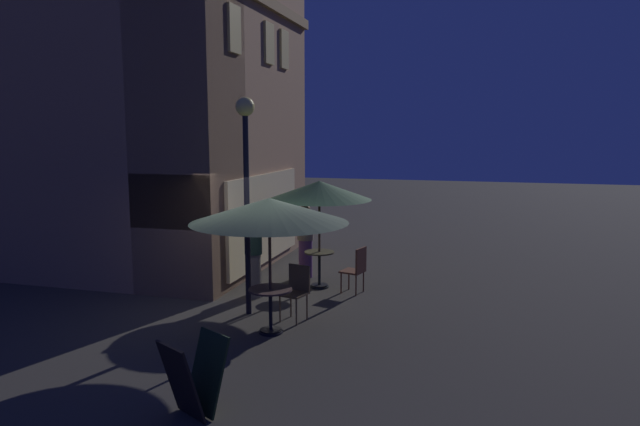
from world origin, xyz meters
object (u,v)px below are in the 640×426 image
street_lamp_near_corner (246,161)px  patio_umbrella_1 (319,191)px  cafe_table_0 (270,301)px  menu_sandwich_board (194,377)px  cafe_table_1 (319,263)px  cafe_chair_1 (357,267)px  patron_standing_1 (253,256)px  cafe_chair_0 (296,287)px  patron_standing_0 (305,241)px  patio_umbrella_0 (269,211)px

street_lamp_near_corner → patio_umbrella_1: street_lamp_near_corner is taller
cafe_table_0 → menu_sandwich_board: bearing=-177.5°
street_lamp_near_corner → cafe_table_1: street_lamp_near_corner is taller
street_lamp_near_corner → patio_umbrella_1: (2.04, -0.76, -0.71)m
cafe_chair_1 → patron_standing_1: (-0.82, 1.92, 0.29)m
cafe_table_0 → cafe_chair_0: size_ratio=0.77×
patron_standing_0 → cafe_table_0: bearing=97.9°
street_lamp_near_corner → cafe_table_1: 3.14m
cafe_chair_1 → patron_standing_1: size_ratio=0.57×
menu_sandwich_board → street_lamp_near_corner: bearing=41.4°
patio_umbrella_0 → cafe_chair_1: patio_umbrella_0 is taller
patron_standing_1 → cafe_chair_1: bearing=-40.1°
cafe_table_0 → patio_umbrella_1: size_ratio=0.33×
cafe_table_0 → cafe_chair_0: bearing=-15.1°
patron_standing_0 → cafe_chair_0: bearing=103.9°
menu_sandwich_board → cafe_chair_0: cafe_chair_0 is taller
menu_sandwich_board → patron_standing_1: bearing=42.2°
patio_umbrella_0 → patio_umbrella_1: 2.87m
patron_standing_1 → street_lamp_near_corner: bearing=-136.2°
cafe_chair_0 → cafe_chair_1: (1.89, -0.68, -0.02)m
menu_sandwich_board → patio_umbrella_0: patio_umbrella_0 is taller
patron_standing_1 → patio_umbrella_0: bearing=-123.4°
cafe_table_1 → patron_standing_1: 1.53m
patron_standing_0 → patio_umbrella_0: bearing=97.9°
cafe_table_1 → patio_umbrella_0: (-2.87, 0.02, 1.51)m
street_lamp_near_corner → patio_umbrella_0: street_lamp_near_corner is taller
cafe_table_1 → cafe_chair_1: (-0.23, -0.86, 0.04)m
patio_umbrella_1 → patron_standing_0: size_ratio=1.36×
cafe_table_0 → cafe_chair_1: bearing=-18.4°
cafe_table_1 → patron_standing_0: (0.74, 0.54, 0.31)m
patio_umbrella_0 → cafe_chair_1: (2.64, -0.88, -1.47)m
cafe_chair_1 → patio_umbrella_1: bearing=-0.0°
cafe_table_1 → cafe_chair_0: size_ratio=0.80×
cafe_table_1 → patio_umbrella_0: size_ratio=0.30×
street_lamp_near_corner → menu_sandwich_board: size_ratio=4.20×
cafe_table_0 → patron_standing_0: bearing=8.1°
cafe_table_0 → patron_standing_1: (1.82, 1.04, 0.31)m
patio_umbrella_0 → patron_standing_1: size_ratio=1.53×
street_lamp_near_corner → cafe_chair_0: street_lamp_near_corner is taller
cafe_chair_0 → cafe_chair_1: 2.01m
street_lamp_near_corner → patron_standing_0: (2.78, -0.23, -1.94)m
cafe_table_0 → cafe_table_1: 2.87m
street_lamp_near_corner → menu_sandwich_board: 4.41m
cafe_table_0 → patio_umbrella_0: size_ratio=0.29×
cafe_table_0 → street_lamp_near_corner: bearing=41.8°
patio_umbrella_0 → cafe_chair_0: 1.65m
patio_umbrella_0 → patron_standing_1: 2.41m
menu_sandwich_board → patio_umbrella_0: (2.83, 0.13, 1.56)m
street_lamp_near_corner → patron_standing_0: street_lamp_near_corner is taller
street_lamp_near_corner → cafe_chair_0: (-0.08, -0.94, -2.20)m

